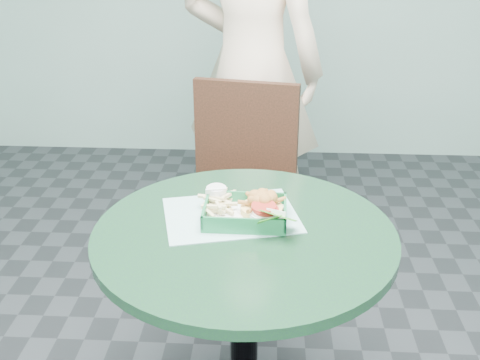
# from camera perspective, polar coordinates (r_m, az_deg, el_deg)

# --- Properties ---
(cafe_table) EXTENTS (0.83, 0.83, 0.75)m
(cafe_table) POSITION_cam_1_polar(r_m,az_deg,el_deg) (1.64, 0.43, -10.87)
(cafe_table) COLOR black
(cafe_table) RESTS_ON floor
(dining_chair) EXTENTS (0.45, 0.45, 0.93)m
(dining_chair) POSITION_cam_1_polar(r_m,az_deg,el_deg) (2.39, 0.45, 0.06)
(dining_chair) COLOR brown
(dining_chair) RESTS_ON floor
(diner_person) EXTENTS (0.97, 0.80, 2.28)m
(diner_person) POSITION_cam_1_polar(r_m,az_deg,el_deg) (2.55, 1.16, 15.95)
(diner_person) COLOR beige
(diner_person) RESTS_ON floor
(placemat) EXTENTS (0.43, 0.36, 0.00)m
(placemat) POSITION_cam_1_polar(r_m,az_deg,el_deg) (1.61, -0.93, -4.20)
(placemat) COLOR #91C2BD
(placemat) RESTS_ON cafe_table
(food_basket) EXTENTS (0.23, 0.17, 0.05)m
(food_basket) POSITION_cam_1_polar(r_m,az_deg,el_deg) (1.58, 0.52, -4.25)
(food_basket) COLOR #186D3C
(food_basket) RESTS_ON placemat
(crab_sandwich) EXTENTS (0.12, 0.12, 0.07)m
(crab_sandwich) POSITION_cam_1_polar(r_m,az_deg,el_deg) (1.58, 2.21, -2.87)
(crab_sandwich) COLOR #E3B867
(crab_sandwich) RESTS_ON food_basket
(fries_pile) EXTENTS (0.13, 0.13, 0.04)m
(fries_pile) POSITION_cam_1_polar(r_m,az_deg,el_deg) (1.60, -2.10, -2.96)
(fries_pile) COLOR beige
(fries_pile) RESTS_ON food_basket
(sauce_ramekin) EXTENTS (0.06, 0.06, 0.03)m
(sauce_ramekin) POSITION_cam_1_polar(r_m,az_deg,el_deg) (1.64, -2.45, -1.80)
(sauce_ramekin) COLOR white
(sauce_ramekin) RESTS_ON food_basket
(garnish_cup) EXTENTS (0.12, 0.12, 0.05)m
(garnish_cup) POSITION_cam_1_polar(r_m,az_deg,el_deg) (1.53, 2.84, -4.15)
(garnish_cup) COLOR white
(garnish_cup) RESTS_ON food_basket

